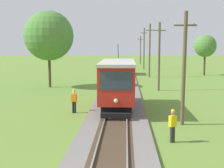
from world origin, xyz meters
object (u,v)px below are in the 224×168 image
object	(u,v)px
utility_pole_distant	(144,48)
tree_right_near	(205,46)
utility_pole_horizon	(140,50)
freight_car	(122,65)
utility_pole_mid	(159,56)
utility_pole_near_tram	(184,68)
utility_pole_far	(150,50)
red_tram	(118,82)
tree_left_near	(49,36)
second_worker	(74,100)
track_worker	(173,124)

from	to	relation	value
utility_pole_distant	tree_right_near	xyz separation A→B (m)	(9.20, -12.19, 0.54)
utility_pole_horizon	tree_right_near	bearing A→B (deg)	-71.91
freight_car	utility_pole_mid	size ratio (longest dim) A/B	0.69
utility_pole_near_tram	utility_pole_mid	world-z (taller)	utility_pole_mid
utility_pole_far	utility_pole_distant	size ratio (longest dim) A/B	0.99
red_tram	utility_pole_far	xyz separation A→B (m)	(4.26, 24.54, 1.99)
utility_pole_far	tree_left_near	xyz separation A→B (m)	(-12.66, -11.96, 1.90)
utility_pole_near_tram	second_worker	world-z (taller)	utility_pole_near_tram
freight_car	utility_pole_mid	bearing A→B (deg)	-77.17
freight_car	second_worker	bearing A→B (deg)	-96.03
utility_pole_horizon	tree_right_near	world-z (taller)	utility_pole_horizon
red_tram	utility_pole_distant	size ratio (longest dim) A/B	1.03
utility_pole_far	tree_right_near	world-z (taller)	utility_pole_far
red_tram	utility_pole_far	size ratio (longest dim) A/B	1.04
second_worker	tree_left_near	distance (m)	15.66
utility_pole_near_tram	utility_pole_distant	size ratio (longest dim) A/B	0.86
utility_pole_far	second_worker	world-z (taller)	utility_pole_far
tree_left_near	utility_pole_mid	bearing A→B (deg)	-9.55
red_tram	tree_right_near	xyz separation A→B (m)	(13.45, 27.87, 2.59)
utility_pole_horizon	second_worker	bearing A→B (deg)	-97.44
tree_right_near	utility_pole_near_tram	bearing A→B (deg)	-105.83
utility_pole_far	tree_right_near	distance (m)	9.80
utility_pole_near_tram	track_worker	distance (m)	4.60
freight_car	utility_pole_far	world-z (taller)	utility_pole_far
freight_car	track_worker	world-z (taller)	freight_car
utility_pole_far	tree_left_near	world-z (taller)	tree_left_near
utility_pole_horizon	utility_pole_mid	bearing A→B (deg)	-90.00
utility_pole_near_tram	tree_right_near	distance (m)	33.74
utility_pole_near_tram	second_worker	bearing A→B (deg)	156.26
red_tram	tree_left_near	bearing A→B (deg)	123.71
tree_right_near	utility_pole_horizon	bearing A→B (deg)	108.09
tree_left_near	freight_car	bearing A→B (deg)	63.15
utility_pole_mid	utility_pole_far	world-z (taller)	utility_pole_far
red_tram	track_worker	bearing A→B (deg)	-69.11
utility_pole_near_tram	utility_pole_horizon	world-z (taller)	utility_pole_near_tram
utility_pole_distant	tree_right_near	size ratio (longest dim) A/B	1.25
utility_pole_near_tram	freight_car	bearing A→B (deg)	97.20
utility_pole_mid	tree_right_near	size ratio (longest dim) A/B	1.13
track_worker	tree_right_near	size ratio (longest dim) A/B	0.27
utility_pole_far	tree_left_near	distance (m)	17.51
utility_pole_near_tram	utility_pole_far	world-z (taller)	utility_pole_far
utility_pole_near_tram	track_worker	world-z (taller)	utility_pole_near_tram
freight_car	second_worker	size ratio (longest dim) A/B	2.91
utility_pole_near_tram	utility_pole_far	size ratio (longest dim) A/B	0.87
red_tram	tree_left_near	xyz separation A→B (m)	(-8.40, 12.59, 3.89)
second_worker	tree_right_near	bearing A→B (deg)	-23.35
utility_pole_near_tram	track_worker	xyz separation A→B (m)	(-1.15, -3.55, -2.68)
freight_car	tree_right_near	xyz separation A→B (m)	(13.46, -1.30, 3.23)
red_tram	utility_pole_horizon	bearing A→B (deg)	85.65
utility_pole_distant	tree_left_near	size ratio (longest dim) A/B	0.92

